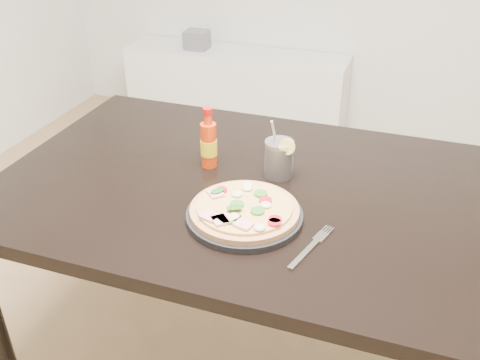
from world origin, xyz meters
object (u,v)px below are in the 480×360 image
(dining_table, at_px, (254,210))
(pizza, at_px, (244,209))
(hot_sauce_bottle, at_px, (209,144))
(cola_cup, at_px, (279,159))
(fork, at_px, (312,245))
(plate, at_px, (244,215))
(media_console, at_px, (236,90))

(dining_table, relative_size, pizza, 5.25)
(hot_sauce_bottle, relative_size, cola_cup, 1.03)
(dining_table, xyz_separation_m, fork, (0.21, -0.22, 0.09))
(plate, xyz_separation_m, media_console, (-0.75, 2.04, -0.51))
(plate, bearing_deg, pizza, -102.22)
(pizza, bearing_deg, media_console, 110.26)
(dining_table, xyz_separation_m, media_console, (-0.73, 1.88, -0.42))
(cola_cup, xyz_separation_m, media_console, (-0.77, 1.81, -0.55))
(pizza, height_order, cola_cup, cola_cup)
(pizza, relative_size, media_console, 0.19)
(cola_cup, height_order, media_console, cola_cup)
(dining_table, height_order, plate, plate)
(media_console, bearing_deg, pizza, -69.74)
(cola_cup, distance_m, media_console, 2.04)
(media_console, bearing_deg, hot_sauce_bottle, -72.55)
(cola_cup, bearing_deg, hot_sauce_bottle, -176.40)
(media_console, bearing_deg, dining_table, -68.82)
(dining_table, relative_size, cola_cup, 8.08)
(dining_table, bearing_deg, cola_cup, 55.83)
(fork, bearing_deg, hot_sauce_bottle, 158.97)
(dining_table, distance_m, hot_sauce_bottle, 0.23)
(pizza, height_order, fork, pizza)
(plate, xyz_separation_m, fork, (0.18, -0.06, -0.01))
(dining_table, bearing_deg, media_console, 111.18)
(dining_table, height_order, media_console, dining_table)
(hot_sauce_bottle, distance_m, cola_cup, 0.20)
(cola_cup, distance_m, fork, 0.33)
(hot_sauce_bottle, bearing_deg, media_console, 107.45)
(cola_cup, bearing_deg, plate, -95.11)
(pizza, bearing_deg, fork, -16.60)
(cola_cup, bearing_deg, fork, -60.79)
(dining_table, xyz_separation_m, hot_sauce_bottle, (-0.16, 0.06, 0.15))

